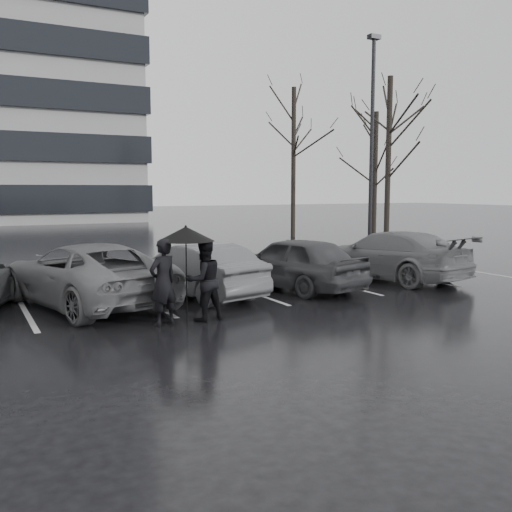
{
  "coord_description": "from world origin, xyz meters",
  "views": [
    {
      "loc": [
        -6.22,
        -11.34,
        2.72
      ],
      "look_at": [
        0.22,
        1.0,
        1.1
      ],
      "focal_mm": 40.0,
      "sensor_mm": 36.0,
      "label": 1
    }
  ],
  "objects": [
    {
      "name": "ground",
      "position": [
        0.0,
        0.0,
        0.0
      ],
      "size": [
        160.0,
        160.0,
        0.0
      ],
      "primitive_type": "plane",
      "color": "black",
      "rests_on": "ground"
    },
    {
      "name": "car_main",
      "position": [
        1.83,
        1.88,
        0.74
      ],
      "size": [
        2.82,
        4.63,
        1.47
      ],
      "primitive_type": "imported",
      "rotation": [
        0.0,
        0.0,
        3.41
      ],
      "color": "black",
      "rests_on": "ground"
    },
    {
      "name": "car_west_a",
      "position": [
        -0.91,
        2.1,
        0.69
      ],
      "size": [
        2.44,
        4.39,
        1.37
      ],
      "primitive_type": "imported",
      "rotation": [
        0.0,
        0.0,
        3.39
      ],
      "color": "#323235",
      "rests_on": "ground"
    },
    {
      "name": "car_west_b",
      "position": [
        -3.62,
        2.31,
        0.74
      ],
      "size": [
        3.73,
        5.78,
        1.48
      ],
      "primitive_type": "imported",
      "rotation": [
        0.0,
        0.0,
        3.4
      ],
      "color": "#49494C",
      "rests_on": "ground"
    },
    {
      "name": "car_east",
      "position": [
        5.29,
        2.03,
        0.74
      ],
      "size": [
        3.06,
        5.43,
        1.48
      ],
      "primitive_type": "imported",
      "rotation": [
        0.0,
        0.0,
        3.34
      ],
      "color": "#49494C",
      "rests_on": "ground"
    },
    {
      "name": "pedestrian_left",
      "position": [
        -2.65,
        -0.46,
        0.88
      ],
      "size": [
        0.75,
        0.62,
        1.76
      ],
      "primitive_type": "imported",
      "rotation": [
        0.0,
        0.0,
        3.51
      ],
      "color": "black",
      "rests_on": "ground"
    },
    {
      "name": "pedestrian_right",
      "position": [
        -1.76,
        -0.45,
        0.85
      ],
      "size": [
        0.9,
        0.74,
        1.7
      ],
      "primitive_type": "imported",
      "rotation": [
        0.0,
        0.0,
        3.26
      ],
      "color": "black",
      "rests_on": "ground"
    },
    {
      "name": "umbrella",
      "position": [
        -2.11,
        -0.37,
        1.82
      ],
      "size": [
        1.18,
        1.18,
        2.0
      ],
      "color": "black",
      "rests_on": "ground"
    },
    {
      "name": "lamp_post",
      "position": [
        7.98,
        6.27,
        3.89
      ],
      "size": [
        0.47,
        0.47,
        8.51
      ],
      "rotation": [
        0.0,
        0.0,
        0.02
      ],
      "color": "gray",
      "rests_on": "ground"
    },
    {
      "name": "stall_stripes",
      "position": [
        -0.8,
        2.5,
        0.0
      ],
      "size": [
        19.72,
        5.0,
        0.0
      ],
      "color": "#ADADB0",
      "rests_on": "ground"
    },
    {
      "name": "tree_east",
      "position": [
        12.0,
        10.0,
        4.0
      ],
      "size": [
        0.26,
        0.26,
        8.0
      ],
      "primitive_type": "cylinder",
      "color": "black",
      "rests_on": "ground"
    },
    {
      "name": "tree_ne",
      "position": [
        14.5,
        14.0,
        3.5
      ],
      "size": [
        0.26,
        0.26,
        7.0
      ],
      "primitive_type": "cylinder",
      "color": "black",
      "rests_on": "ground"
    },
    {
      "name": "tree_north",
      "position": [
        11.0,
        17.0,
        4.25
      ],
      "size": [
        0.26,
        0.26,
        8.5
      ],
      "primitive_type": "cylinder",
      "color": "black",
      "rests_on": "ground"
    }
  ]
}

